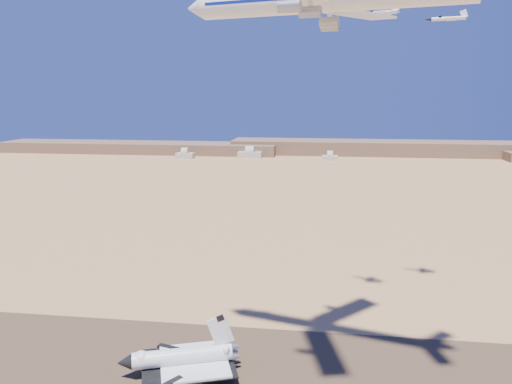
# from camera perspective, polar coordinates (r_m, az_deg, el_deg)

# --- Properties ---
(ground) EXTENTS (1200.00, 1200.00, 0.00)m
(ground) POSITION_cam_1_polar(r_m,az_deg,el_deg) (160.25, -5.20, -18.98)
(ground) COLOR #AC7E4C
(ground) RESTS_ON ground
(runway) EXTENTS (600.00, 50.00, 0.06)m
(runway) POSITION_cam_1_polar(r_m,az_deg,el_deg) (160.24, -5.20, -18.97)
(runway) COLOR #503B28
(runway) RESTS_ON ground
(ridgeline) EXTENTS (960.00, 90.00, 18.00)m
(ridgeline) POSITION_cam_1_polar(r_m,az_deg,el_deg) (666.84, 10.60, 4.80)
(ridgeline) COLOR brown
(ridgeline) RESTS_ON ground
(hangars) EXTENTS (200.50, 29.50, 30.00)m
(hangars) POSITION_cam_1_polar(r_m,az_deg,el_deg) (625.25, -1.15, 4.31)
(hangars) COLOR #BAB5A5
(hangars) RESTS_ON ground
(shuttle) EXTENTS (35.43, 28.85, 17.24)m
(shuttle) POSITION_cam_1_polar(r_m,az_deg,el_deg) (154.54, -8.50, -18.31)
(shuttle) COLOR silver
(shuttle) RESTS_ON runway
(crew_a) EXTENTS (0.43, 0.63, 1.65)m
(crew_a) POSITION_cam_1_polar(r_m,az_deg,el_deg) (149.52, -6.26, -21.02)
(crew_a) COLOR orange
(crew_a) RESTS_ON runway
(crew_b) EXTENTS (0.95, 1.07, 1.92)m
(crew_b) POSITION_cam_1_polar(r_m,az_deg,el_deg) (150.01, -6.43, -20.85)
(crew_b) COLOR orange
(crew_b) RESTS_ON runway
(chase_jet_e) EXTENTS (13.75, 8.28, 3.57)m
(chase_jet_e) POSITION_cam_1_polar(r_m,az_deg,el_deg) (178.41, 13.92, 19.26)
(chase_jet_e) COLOR white
(chase_jet_f) EXTENTS (14.11, 8.05, 3.56)m
(chase_jet_f) POSITION_cam_1_polar(r_m,az_deg,el_deg) (196.81, 21.06, 18.02)
(chase_jet_f) COLOR white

